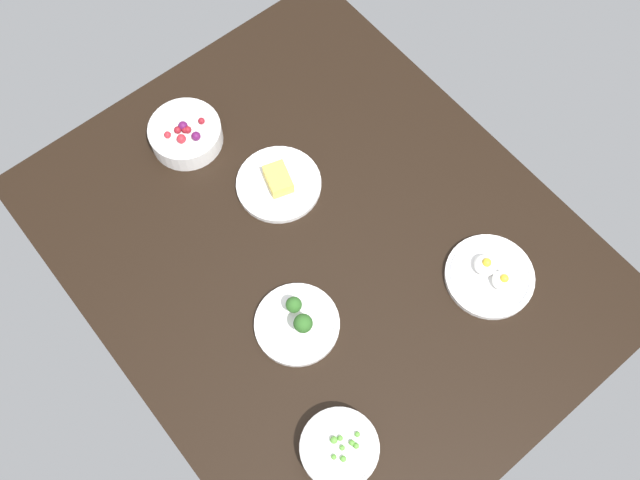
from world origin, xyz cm
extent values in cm
cube|color=black|center=(0.00, 0.00, 2.00)|extent=(118.83, 97.22, 4.00)
cylinder|color=white|center=(11.28, -15.37, 4.72)|extent=(17.67, 17.67, 1.45)
torus|color=#B7B7BC|center=(11.28, -15.37, 5.45)|extent=(16.05, 16.05, 0.50)
cylinder|color=#9EBC72|center=(13.26, -15.21, 6.93)|extent=(1.38, 1.38, 2.97)
sphere|color=#2D6023|center=(13.26, -15.21, 9.90)|extent=(3.93, 3.93, 3.93)
cylinder|color=#9EBC72|center=(8.78, -14.05, 6.62)|extent=(1.18, 1.18, 2.34)
sphere|color=#2D6023|center=(8.78, -14.05, 9.04)|extent=(3.36, 3.36, 3.36)
cylinder|color=white|center=(28.88, 22.87, 4.67)|extent=(19.02, 19.02, 1.34)
torus|color=#B7B7BC|center=(28.88, 22.87, 5.34)|extent=(17.24, 17.24, 0.50)
ellipsoid|color=white|center=(26.80, 23.17, 6.70)|extent=(4.93, 4.93, 2.71)
sphere|color=yellow|center=(26.80, 23.17, 7.92)|extent=(1.97, 1.97, 1.97)
ellipsoid|color=white|center=(31.61, 23.53, 6.63)|extent=(4.66, 4.66, 2.56)
sphere|color=yellow|center=(31.61, 23.53, 7.78)|extent=(1.86, 1.86, 1.86)
cylinder|color=white|center=(-17.01, 1.94, 4.68)|extent=(19.17, 19.17, 1.37)
torus|color=#B7B7BC|center=(-17.01, 1.94, 5.37)|extent=(17.37, 17.37, 0.50)
cube|color=#F2D14C|center=(-17.01, 1.94, 6.98)|extent=(8.38, 6.86, 3.23)
cylinder|color=white|center=(-39.92, -7.13, 6.49)|extent=(16.60, 16.60, 4.98)
torus|color=white|center=(-39.92, -7.13, 8.98)|extent=(16.73, 16.73, 0.80)
sphere|color=#B2232D|center=(-40.35, -11.13, 9.79)|extent=(1.63, 1.63, 1.63)
sphere|color=maroon|center=(-38.96, -7.33, 9.77)|extent=(1.59, 1.59, 1.59)
sphere|color=#59144C|center=(-35.87, -6.45, 10.03)|extent=(2.10, 2.10, 2.10)
sphere|color=#B2232D|center=(-37.38, -9.40, 10.04)|extent=(2.13, 2.13, 2.13)
sphere|color=maroon|center=(-38.57, -3.10, 9.76)|extent=(1.57, 1.57, 1.57)
sphere|color=maroon|center=(-39.94, -8.66, 9.83)|extent=(1.72, 1.72, 1.72)
sphere|color=#59144C|center=(-39.94, -7.18, 10.06)|extent=(2.18, 2.18, 2.18)
sphere|color=maroon|center=(-38.55, -6.89, 9.83)|extent=(1.72, 1.72, 1.72)
cylinder|color=white|center=(35.94, -24.71, 5.85)|extent=(15.04, 15.04, 3.71)
torus|color=white|center=(35.94, -24.71, 7.71)|extent=(15.24, 15.24, 0.80)
sphere|color=#599E38|center=(38.04, -25.58, 8.29)|extent=(1.18, 1.18, 1.18)
sphere|color=#599E38|center=(34.32, -24.75, 8.43)|extent=(1.46, 1.46, 1.46)
sphere|color=#599E38|center=(37.79, -22.19, 8.28)|extent=(1.16, 1.16, 1.16)
sphere|color=#599E38|center=(34.79, -23.59, 8.25)|extent=(1.08, 1.08, 1.08)
sphere|color=#599E38|center=(36.83, -22.46, 8.27)|extent=(1.13, 1.13, 1.13)
sphere|color=#599E38|center=(36.40, -24.43, 8.23)|extent=(1.04, 1.04, 1.04)
sphere|color=#599E38|center=(36.31, -20.63, 8.25)|extent=(1.09, 1.09, 1.09)
sphere|color=#599E38|center=(36.67, -26.71, 8.22)|extent=(1.03, 1.03, 1.03)
camera|label=1|loc=(48.28, -39.55, 145.44)|focal=39.92mm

